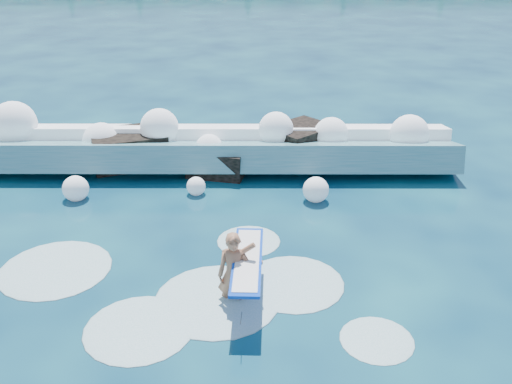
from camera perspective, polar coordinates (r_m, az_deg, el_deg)
ground at (r=13.21m, az=-6.62°, el=-8.44°), size 200.00×200.00×0.00m
breaking_wave at (r=18.95m, az=-7.29°, el=4.18°), size 17.57×2.76×1.51m
rock_cluster at (r=19.00m, az=-4.80°, el=4.06°), size 8.36×3.31×1.38m
surfer_with_board at (r=12.02m, az=-1.91°, el=-7.96°), size 0.99×3.03×1.92m
wave_spray at (r=18.78m, az=-8.47°, el=5.56°), size 15.54×4.17×2.11m
surf_foam at (r=12.80m, az=-7.21°, el=-9.70°), size 9.06×5.38×0.14m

